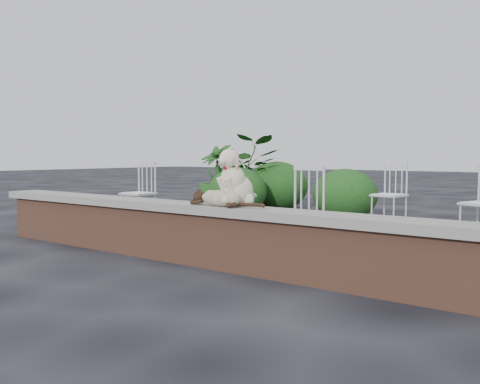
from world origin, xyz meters
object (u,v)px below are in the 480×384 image
Objects in this scene: cat at (221,197)px; chair_a at (138,192)px; dog at (238,177)px; chair_c at (321,213)px; potted_plant_a at (246,172)px; chair_b at (389,194)px; potted_plant_b at (217,177)px.

chair_a is at bearing 157.37° from cat.
chair_c is at bearing 70.72° from dog.
potted_plant_a reaches higher than cat.
dog reaches higher than chair_c.
dog is 0.57× the size of chair_b.
dog is 0.38× the size of potted_plant_a.
dog reaches higher than chair_a.
cat is 0.70× the size of potted_plant_a.
potted_plant_b is at bearing -145.44° from potted_plant_a.
potted_plant_b is (-3.63, 3.95, -0.23)m from dog.
chair_c is at bearing 70.43° from cat.
dog is at bearing -47.42° from potted_plant_b.
chair_b is 3.80m from chair_a.
potted_plant_a is at bearing 176.93° from chair_b.
dog reaches higher than chair_b.
potted_plant_b is (-0.36, 2.29, 0.15)m from chair_a.
chair_c is at bearing -73.69° from chair_b.
chair_a is 2.62m from potted_plant_a.
potted_plant_b is (-4.04, 3.11, 0.15)m from chair_c.
dog is 0.57× the size of chair_a.
cat is 5.42m from potted_plant_b.
chair_a is at bearing -81.15° from potted_plant_b.
chair_b is at bearing 30.41° from chair_a.
cat is at bearing -32.06° from chair_a.
potted_plant_a is 0.56m from potted_plant_b.
chair_a is at bearing 160.03° from dog.
dog is 0.25m from cat.
potted_plant_b is at bearing -28.95° from chair_c.
potted_plant_b is at bearing 137.79° from cat.
potted_plant_a is (-3.09, 0.54, 0.24)m from chair_b.
dog is 5.31m from potted_plant_a.
potted_plant_a is 1.14× the size of potted_plant_b.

